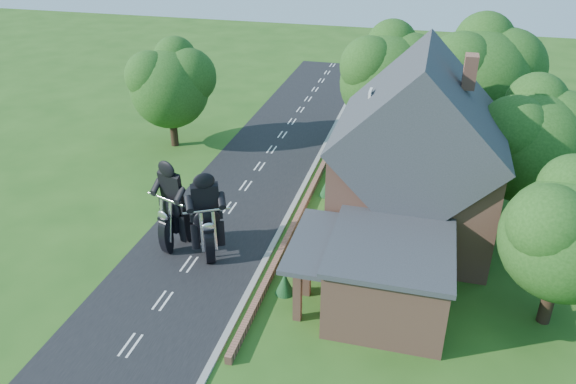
% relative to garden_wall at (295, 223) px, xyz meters
% --- Properties ---
extents(ground, '(120.00, 120.00, 0.00)m').
position_rel_garden_wall_xyz_m(ground, '(-4.30, -5.00, -0.20)').
color(ground, '#254F16').
rests_on(ground, ground).
extents(road, '(7.00, 80.00, 0.02)m').
position_rel_garden_wall_xyz_m(road, '(-4.30, -5.00, -0.19)').
color(road, black).
rests_on(road, ground).
extents(kerb, '(0.30, 80.00, 0.12)m').
position_rel_garden_wall_xyz_m(kerb, '(-0.65, -5.00, -0.14)').
color(kerb, gray).
rests_on(kerb, ground).
extents(garden_wall, '(0.30, 22.00, 0.40)m').
position_rel_garden_wall_xyz_m(garden_wall, '(0.00, 0.00, 0.00)').
color(garden_wall, '#98624D').
rests_on(garden_wall, ground).
extents(house, '(9.54, 8.64, 10.24)m').
position_rel_garden_wall_xyz_m(house, '(6.19, 1.00, 4.14)').
color(house, '#98624D').
rests_on(house, ground).
extents(annex, '(7.05, 5.94, 3.44)m').
position_rel_garden_wall_xyz_m(annex, '(5.57, -5.80, 1.57)').
color(annex, '#98624D').
rests_on(annex, ground).
extents(tree_annex_side, '(5.64, 5.20, 7.48)m').
position_rel_garden_wall_xyz_m(tree_annex_side, '(12.83, -4.90, 4.49)').
color(tree_annex_side, black).
rests_on(tree_annex_side, ground).
extents(tree_house_right, '(6.51, 6.00, 8.40)m').
position_rel_garden_wall_xyz_m(tree_house_right, '(12.35, 3.62, 4.99)').
color(tree_house_right, black).
rests_on(tree_house_right, ground).
extents(tree_behind_house, '(7.81, 7.20, 10.08)m').
position_rel_garden_wall_xyz_m(tree_behind_house, '(9.88, 11.14, 6.03)').
color(tree_behind_house, black).
rests_on(tree_behind_house, ground).
extents(tree_behind_left, '(6.94, 6.40, 9.16)m').
position_rel_garden_wall_xyz_m(tree_behind_left, '(3.86, 12.13, 5.53)').
color(tree_behind_left, black).
rests_on(tree_behind_left, ground).
extents(tree_far_road, '(6.08, 5.60, 7.84)m').
position_rel_garden_wall_xyz_m(tree_far_road, '(-11.16, 9.11, 4.64)').
color(tree_far_road, black).
rests_on(tree_far_road, ground).
extents(shrub_a, '(0.90, 0.90, 1.10)m').
position_rel_garden_wall_xyz_m(shrub_a, '(1.00, -6.00, 0.35)').
color(shrub_a, '#113718').
rests_on(shrub_a, ground).
extents(shrub_b, '(0.90, 0.90, 1.10)m').
position_rel_garden_wall_xyz_m(shrub_b, '(1.00, -3.50, 0.35)').
color(shrub_b, '#113718').
rests_on(shrub_b, ground).
extents(shrub_c, '(0.90, 0.90, 1.10)m').
position_rel_garden_wall_xyz_m(shrub_c, '(1.00, -1.00, 0.35)').
color(shrub_c, '#113718').
rests_on(shrub_c, ground).
extents(shrub_d, '(0.90, 0.90, 1.10)m').
position_rel_garden_wall_xyz_m(shrub_d, '(1.00, 4.00, 0.35)').
color(shrub_d, '#113718').
rests_on(shrub_d, ground).
extents(shrub_e, '(0.90, 0.90, 1.10)m').
position_rel_garden_wall_xyz_m(shrub_e, '(1.00, 6.50, 0.35)').
color(shrub_e, '#113718').
rests_on(shrub_e, ground).
extents(shrub_f, '(0.90, 0.90, 1.10)m').
position_rel_garden_wall_xyz_m(shrub_f, '(1.00, 9.00, 0.35)').
color(shrub_f, '#113718').
rests_on(shrub_f, ground).
extents(motorcycle_lead, '(1.09, 1.56, 1.46)m').
position_rel_garden_wall_xyz_m(motorcycle_lead, '(-3.57, -4.05, 0.53)').
color(motorcycle_lead, black).
rests_on(motorcycle_lead, ground).
extents(motorcycle_follow, '(0.94, 1.68, 1.52)m').
position_rel_garden_wall_xyz_m(motorcycle_follow, '(-5.54, -3.67, 0.56)').
color(motorcycle_follow, black).
rests_on(motorcycle_follow, ground).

